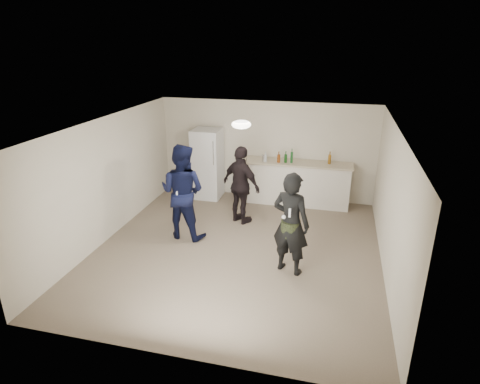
% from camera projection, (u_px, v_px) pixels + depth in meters
% --- Properties ---
extents(floor, '(6.00, 6.00, 0.00)m').
position_uv_depth(floor, '(238.00, 249.00, 8.00)').
color(floor, '#6B5B4C').
rests_on(floor, ground).
extents(ceiling, '(6.00, 6.00, 0.00)m').
position_uv_depth(ceiling, '(237.00, 125.00, 7.10)').
color(ceiling, silver).
rests_on(ceiling, wall_back).
extents(wall_back, '(6.00, 0.00, 6.00)m').
position_uv_depth(wall_back, '(266.00, 150.00, 10.27)').
color(wall_back, beige).
rests_on(wall_back, floor).
extents(wall_front, '(6.00, 0.00, 6.00)m').
position_uv_depth(wall_front, '(177.00, 277.00, 4.84)').
color(wall_front, beige).
rests_on(wall_front, floor).
extents(wall_left, '(0.00, 6.00, 6.00)m').
position_uv_depth(wall_left, '(107.00, 179.00, 8.17)').
color(wall_left, beige).
rests_on(wall_left, floor).
extents(wall_right, '(0.00, 6.00, 6.00)m').
position_uv_depth(wall_right, '(391.00, 204.00, 6.94)').
color(wall_right, beige).
rests_on(wall_right, floor).
extents(counter, '(2.60, 0.56, 1.05)m').
position_uv_depth(counter, '(296.00, 184.00, 10.04)').
color(counter, silver).
rests_on(counter, floor).
extents(counter_top, '(2.68, 0.64, 0.04)m').
position_uv_depth(counter_top, '(297.00, 163.00, 9.85)').
color(counter_top, '#C3B997').
rests_on(counter_top, counter).
extents(fridge, '(0.70, 0.70, 1.80)m').
position_uv_depth(fridge, '(208.00, 164.00, 10.36)').
color(fridge, silver).
rests_on(fridge, floor).
extents(fridge_handle, '(0.02, 0.02, 0.60)m').
position_uv_depth(fridge_handle, '(213.00, 153.00, 9.82)').
color(fridge_handle, silver).
rests_on(fridge_handle, fridge).
extents(ceiling_dome, '(0.36, 0.36, 0.16)m').
position_uv_depth(ceiling_dome, '(241.00, 124.00, 7.39)').
color(ceiling_dome, white).
rests_on(ceiling_dome, ceiling).
extents(shaker, '(0.08, 0.08, 0.17)m').
position_uv_depth(shaker, '(264.00, 158.00, 9.88)').
color(shaker, '#A9A8AD').
rests_on(shaker, counter_top).
extents(man, '(1.05, 0.86, 2.00)m').
position_uv_depth(man, '(183.00, 192.00, 8.21)').
color(man, '#101644').
rests_on(man, floor).
extents(woman, '(0.79, 0.65, 1.87)m').
position_uv_depth(woman, '(291.00, 224.00, 6.94)').
color(woman, black).
rests_on(woman, floor).
extents(camo_shorts, '(0.34, 0.34, 0.28)m').
position_uv_depth(camo_shorts, '(291.00, 228.00, 6.97)').
color(camo_shorts, '#2E3D1C').
rests_on(camo_shorts, woman).
extents(spectator, '(1.12, 0.89, 1.77)m').
position_uv_depth(spectator, '(241.00, 185.00, 8.88)').
color(spectator, black).
rests_on(spectator, floor).
extents(remote_man, '(0.04, 0.04, 0.15)m').
position_uv_depth(remote_man, '(177.00, 194.00, 7.93)').
color(remote_man, white).
rests_on(remote_man, man).
extents(nunchuk_man, '(0.07, 0.07, 0.07)m').
position_uv_depth(nunchuk_man, '(184.00, 198.00, 7.96)').
color(nunchuk_man, white).
rests_on(nunchuk_man, man).
extents(remote_woman, '(0.04, 0.04, 0.15)m').
position_uv_depth(remote_woman, '(290.00, 213.00, 6.60)').
color(remote_woman, silver).
rests_on(remote_woman, woman).
extents(nunchuk_woman, '(0.07, 0.07, 0.07)m').
position_uv_depth(nunchuk_woman, '(284.00, 217.00, 6.69)').
color(nunchuk_woman, silver).
rests_on(nunchuk_woman, woman).
extents(bottle_cluster, '(1.60, 0.27, 0.27)m').
position_uv_depth(bottle_cluster, '(292.00, 158.00, 9.76)').
color(bottle_cluster, '#164D1F').
rests_on(bottle_cluster, counter_top).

